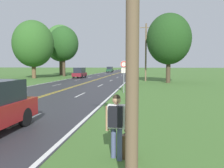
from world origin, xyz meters
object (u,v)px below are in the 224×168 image
traffic_sign (124,69)px  suitcase (129,147)px  tree_left_verge (63,44)px  tree_mid_treeline (169,39)px  car_dark_green_suv_mid_far (110,69)px  hitchhiker_person (116,120)px  tree_behind_sign (33,44)px  car_maroon_van_mid_near (80,73)px  tree_right_cluster (61,43)px

traffic_sign → suitcase: bearing=-84.4°
traffic_sign → tree_left_verge: (-15.47, 28.45, 4.82)m
tree_mid_treeline → car_dark_green_suv_mid_far: bearing=108.2°
hitchhiker_person → car_dark_green_suv_mid_far: (-10.79, 72.32, -0.08)m
tree_behind_sign → car_maroon_van_mid_near: 9.88m
tree_left_verge → tree_right_cluster: size_ratio=0.89×
hitchhiker_person → car_maroon_van_mid_near: bearing=19.1°
tree_mid_treeline → tree_right_cluster: bearing=137.4°
traffic_sign → car_maroon_van_mid_near: 24.84m
traffic_sign → car_dark_green_suv_mid_far: size_ratio=0.59×
suitcase → traffic_sign: size_ratio=0.24×
tree_right_cluster → car_maroon_van_mid_near: size_ratio=2.81×
hitchhiker_person → car_maroon_van_mid_near: (-11.45, 37.42, -0.05)m
tree_mid_treeline → tree_right_cluster: 31.47m
traffic_sign → tree_left_verge: bearing=118.5°
tree_left_verge → tree_behind_sign: bearing=-110.0°
tree_left_verge → car_dark_green_suv_mid_far: size_ratio=2.24×
hitchhiker_person → car_maroon_van_mid_near: size_ratio=0.41×
tree_mid_treeline → car_dark_green_suv_mid_far: tree_mid_treeline is taller
suitcase → tree_behind_sign: 40.81m
tree_left_verge → tree_right_cluster: bearing=115.8°
car_dark_green_suv_mid_far → hitchhiker_person: bearing=-170.8°
hitchhiker_person → suitcase: (0.33, 0.11, -0.74)m
car_maroon_van_mid_near → traffic_sign: bearing=-154.3°
suitcase → traffic_sign: 14.94m
tree_mid_treeline → tree_left_verge: bearing=142.2°
tree_behind_sign → tree_mid_treeline: 24.73m
car_maroon_van_mid_near → car_dark_green_suv_mid_far: car_maroon_van_mid_near is taller
tree_left_verge → car_dark_green_suv_mid_far: tree_left_verge is taller
hitchhiker_person → car_maroon_van_mid_near: 39.13m
tree_right_cluster → car_dark_green_suv_mid_far: bearing=70.4°
traffic_sign → tree_mid_treeline: size_ratio=0.30×
hitchhiker_person → tree_behind_sign: size_ratio=0.16×
tree_right_cluster → car_dark_green_suv_mid_far: size_ratio=2.51×
suitcase → car_dark_green_suv_mid_far: 73.06m
hitchhiker_person → suitcase: hitchhiker_person is taller
suitcase → car_dark_green_suv_mid_far: car_dark_green_suv_mid_far is taller
tree_mid_treeline → car_maroon_van_mid_near: size_ratio=2.23×
suitcase → tree_behind_sign: size_ratio=0.06×
tree_left_verge → tree_mid_treeline: bearing=-37.8°
traffic_sign → car_dark_green_suv_mid_far: 58.27m
hitchhiker_person → traffic_sign: bearing=6.4°
suitcase → car_maroon_van_mid_near: bearing=19.6°
hitchhiker_person → tree_mid_treeline: bearing=-6.1°
tree_right_cluster → car_maroon_van_mid_near: tree_right_cluster is taller
car_maroon_van_mid_near → tree_right_cluster: bearing=35.6°
tree_left_verge → car_maroon_van_mid_near: tree_left_verge is taller
traffic_sign → tree_behind_sign: (-18.40, 20.40, 4.14)m
tree_behind_sign → tree_right_cluster: bearing=88.6°
car_maroon_van_mid_near → tree_left_verge: bearing=42.2°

